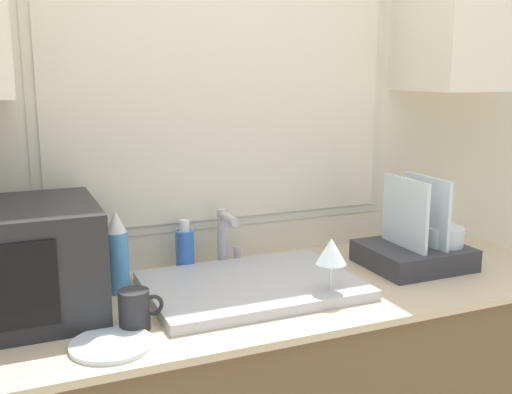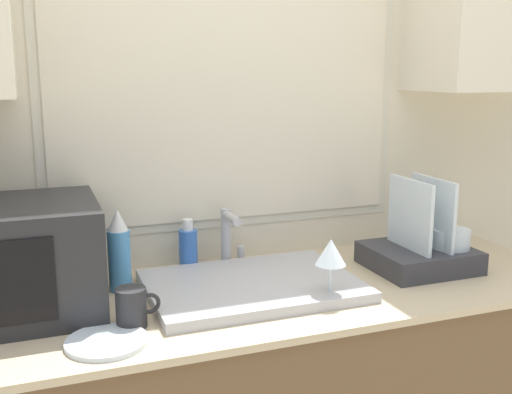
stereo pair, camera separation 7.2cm
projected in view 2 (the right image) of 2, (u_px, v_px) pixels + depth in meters
wall_back at (230, 101)px, 1.89m from camera, size 6.00×0.38×2.60m
sink_basin at (252, 286)px, 1.71m from camera, size 0.59×0.43×0.03m
faucet at (229, 234)px, 1.90m from camera, size 0.08×0.14×0.19m
microwave at (4, 260)px, 1.52m from camera, size 0.47×0.39×0.29m
dish_rack at (422, 249)px, 1.89m from camera, size 0.31×0.28×0.29m
spray_bottle at (119, 252)px, 1.69m from camera, size 0.06×0.06×0.24m
soap_bottle at (188, 248)px, 1.87m from camera, size 0.06×0.06×0.17m
mug_near_sink at (132, 308)px, 1.46m from camera, size 0.11×0.08×0.10m
wine_glass at (331, 255)px, 1.59m from camera, size 0.08×0.08×0.18m
small_plate at (107, 342)px, 1.37m from camera, size 0.19×0.19×0.01m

